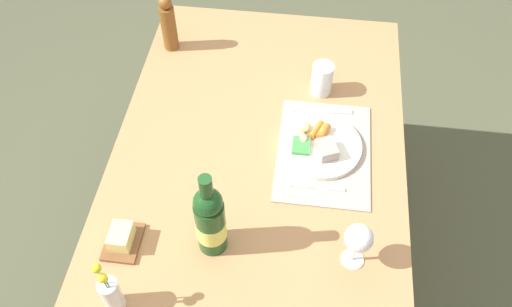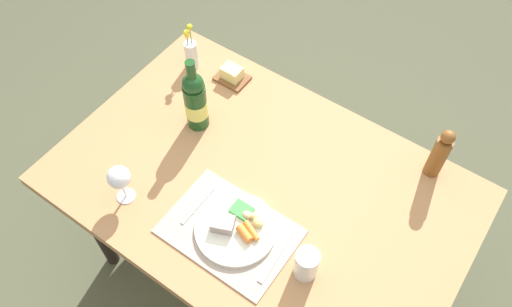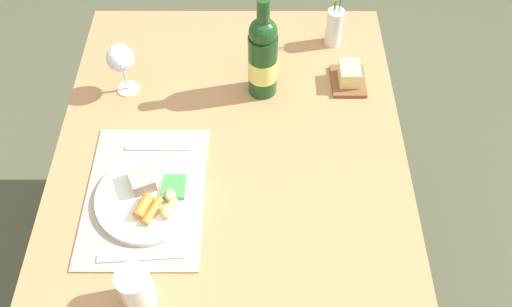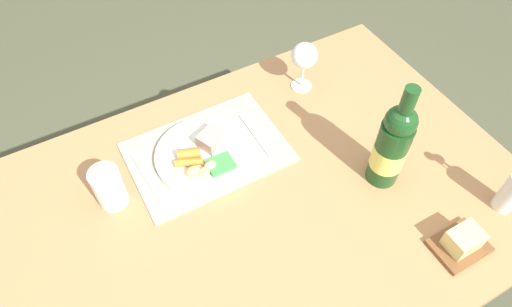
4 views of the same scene
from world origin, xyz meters
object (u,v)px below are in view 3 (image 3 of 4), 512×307
(dinner_plate, at_px, (150,196))
(flower_vase, at_px, (335,24))
(knife, at_px, (141,257))
(dining_table, at_px, (230,204))
(butter_dish, at_px, (349,76))
(fork, at_px, (157,148))
(water_tumbler, at_px, (137,290))
(wine_glass, at_px, (121,60))
(wine_bottle, at_px, (263,57))

(dinner_plate, bearing_deg, flower_vase, 139.74)
(dinner_plate, height_order, knife, dinner_plate)
(dining_table, distance_m, flower_vase, 0.66)
(flower_vase, relative_size, butter_dish, 1.67)
(fork, bearing_deg, water_tumbler, 1.13)
(dining_table, bearing_deg, wine_glass, -138.79)
(wine_glass, distance_m, butter_dish, 0.66)
(dining_table, distance_m, wine_glass, 0.51)
(water_tumbler, height_order, wine_bottle, wine_bottle)
(dinner_plate, xyz_separation_m, knife, (0.16, -0.00, -0.01))
(dining_table, distance_m, dinner_plate, 0.22)
(fork, xyz_separation_m, wine_glass, (-0.23, -0.11, 0.11))
(wine_bottle, bearing_deg, dining_table, -14.04)
(dinner_plate, xyz_separation_m, flower_vase, (-0.60, 0.51, 0.05))
(dinner_plate, bearing_deg, wine_bottle, 143.89)
(dining_table, bearing_deg, knife, -45.25)
(wine_glass, relative_size, wine_bottle, 0.51)
(fork, xyz_separation_m, flower_vase, (-0.44, 0.51, 0.06))
(flower_vase, bearing_deg, water_tumbler, -30.07)
(fork, height_order, water_tumbler, water_tumbler)
(knife, height_order, butter_dish, butter_dish)
(dining_table, relative_size, dinner_plate, 5.30)
(dining_table, xyz_separation_m, knife, (0.20, -0.20, 0.08))
(wine_bottle, bearing_deg, fork, -51.44)
(knife, xyz_separation_m, water_tumbler, (0.10, 0.01, 0.04))
(dinner_plate, relative_size, wine_bottle, 0.84)
(wine_glass, xyz_separation_m, wine_bottle, (0.00, 0.40, 0.01))
(dining_table, bearing_deg, butter_dish, 138.00)
(water_tumbler, distance_m, butter_dish, 0.86)
(dining_table, bearing_deg, fork, -122.48)
(water_tumbler, distance_m, flower_vase, 0.99)
(water_tumbler, bearing_deg, fork, -178.63)
(dining_table, relative_size, knife, 7.07)
(dining_table, distance_m, wine_bottle, 0.42)
(wine_bottle, distance_m, butter_dish, 0.28)
(flower_vase, relative_size, wine_glass, 1.33)
(dinner_plate, relative_size, fork, 1.57)
(dining_table, xyz_separation_m, dinner_plate, (0.04, -0.19, 0.09))
(dining_table, relative_size, butter_dish, 11.07)
(fork, height_order, flower_vase, flower_vase)
(flower_vase, distance_m, butter_dish, 0.19)
(dinner_plate, xyz_separation_m, fork, (-0.16, -0.00, -0.01))
(dinner_plate, relative_size, flower_vase, 1.25)
(dinner_plate, xyz_separation_m, butter_dish, (-0.42, 0.54, 0.01))
(wine_bottle, height_order, butter_dish, wine_bottle)
(fork, relative_size, flower_vase, 0.80)
(dinner_plate, relative_size, knife, 1.33)
(knife, bearing_deg, flower_vase, 142.27)
(butter_dish, bearing_deg, wine_glass, -87.42)
(wine_bottle, bearing_deg, flower_vase, 133.25)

